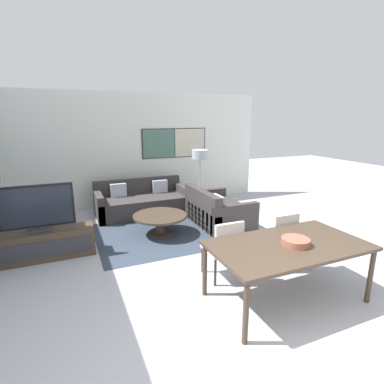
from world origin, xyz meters
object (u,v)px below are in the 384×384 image
Objects in this scene: sofa_main at (142,202)px; dining_table at (288,248)px; dining_chair_left at (224,246)px; television at (37,209)px; fruit_bowl at (295,241)px; tv_console at (42,245)px; coffee_table at (160,220)px; sofa_side at (216,212)px; dining_chair_centre at (279,236)px; floor_lamp at (200,158)px.

sofa_main is 1.11× the size of dining_table.
sofa_main is 2.43× the size of dining_chair_left.
dining_chair_left is (-0.46, 0.72, -0.18)m from dining_table.
dining_table is 0.88m from dining_chair_left.
television is 3.78m from fruit_bowl.
fruit_bowl is (0.52, -0.78, 0.29)m from dining_chair_left.
television reaches higher than sofa_main.
sofa_main is at bearing 95.50° from dining_chair_left.
tv_console reaches higher than coffee_table.
tv_console is 2.91m from dining_chair_left.
dining_chair_centre is (-0.00, -2.02, 0.23)m from sofa_side.
tv_console is 1.55× the size of coffee_table.
sofa_side is 2.86m from fruit_bowl.
dining_table is 1.30× the size of floor_lamp.
tv_console is 1.85× the size of dining_chair_left.
floor_lamp reaches higher than dining_chair_centre.
sofa_side is at bearing 3.67° from coffee_table.
sofa_main reaches higher than coffee_table.
sofa_main is 4.19m from dining_table.
fruit_bowl is (2.88, -2.44, 0.54)m from tv_console.
fruit_bowl is at bearing -72.69° from coffee_table.
tv_console is 1.85× the size of dining_chair_centre.
sofa_main is 6.28× the size of fruit_bowl.
sofa_side is at bearing 81.54° from fruit_bowl.
sofa_side is 1.26m from coffee_table.
dining_chair_left is 2.58× the size of fruit_bowl.
coffee_table is 2.78m from dining_table.
tv_console is 1.11× the size of floor_lamp.
dining_chair_left is 0.98m from fruit_bowl.
television is at bearing 139.87° from dining_table.
coffee_table is (0.00, -1.46, 0.03)m from sofa_main.
sofa_main is (2.04, 1.71, -0.57)m from television.
sofa_main is at bearing 39.99° from tv_console.
dining_table is at bearing 170.28° from sofa_side.
coffee_table is at bearing -137.38° from floor_lamp.
sofa_side is 1.42× the size of coffee_table.
floor_lamp is at bearing 80.39° from dining_table.
fruit_bowl is at bearing -98.74° from floor_lamp.
coffee_table is 2.31m from dining_chair_centre.
television is at bearing 95.84° from sofa_side.
fruit_bowl reaches higher than sofa_main.
tv_console is 2.67m from sofa_main.
dining_chair_left is 0.93m from dining_chair_centre.
sofa_side is 2.79m from dining_table.
dining_chair_left is at bearing 155.12° from sofa_side.
floor_lamp is at bearing 24.58° from television.
floor_lamp is (0.21, 1.27, 0.99)m from sofa_side.
sofa_side is (3.30, 0.34, 0.03)m from tv_console.
dining_table is 5.65× the size of fruit_bowl.
dining_chair_centre is at bearing -27.00° from television.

